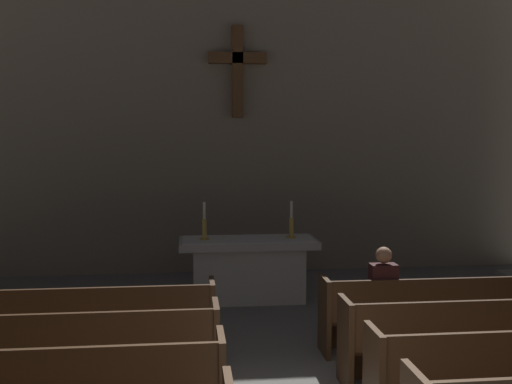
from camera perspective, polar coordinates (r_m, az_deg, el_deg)
pew_left_row_3 at (r=6.64m, az=-17.93°, el=-14.13°), size 3.23×0.50×0.95m
pew_left_row_4 at (r=7.57m, az=-16.39°, el=-11.68°), size 3.23×0.50×0.95m
pew_right_row_3 at (r=7.26m, az=20.81°, el=-12.55°), size 3.23×0.50×0.95m
pew_right_row_4 at (r=8.12m, az=17.56°, el=-10.56°), size 3.23×0.50×0.95m
altar at (r=9.98m, az=-0.73°, el=-7.05°), size 2.20×0.90×1.01m
candlestick_left at (r=9.81m, az=-4.81°, el=-3.33°), size 0.16×0.16×0.60m
candlestick_right at (r=9.95m, az=3.29°, el=-3.21°), size 0.16×0.16×0.60m
apse_with_cross at (r=12.06m, az=-1.82°, el=9.30°), size 11.66×0.46×7.02m
lone_worshipper at (r=7.79m, az=11.50°, el=-9.45°), size 0.32×0.43×1.32m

